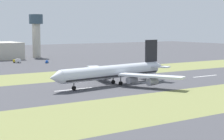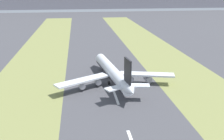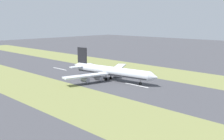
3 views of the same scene
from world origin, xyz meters
name	(u,v)px [view 3 (image 3 of 3)]	position (x,y,z in m)	size (l,w,h in m)	color
ground_plane	(114,80)	(0.00, 0.00, 0.00)	(800.00, 800.00, 0.00)	#424247
grass_median_west	(154,71)	(-45.00, 0.00, 0.00)	(40.00, 600.00, 0.01)	olive
grass_median_east	(56,94)	(45.00, 0.00, 0.00)	(40.00, 600.00, 0.01)	olive
centreline_dash_near	(60,69)	(0.00, -60.97, 0.01)	(1.20, 18.00, 0.01)	silver
centreline_dash_mid	(93,76)	(0.00, -20.97, 0.01)	(1.20, 18.00, 0.01)	silver
centreline_dash_far	(137,85)	(0.00, 19.03, 0.01)	(1.20, 18.00, 0.01)	silver
airplane_main_jet	(110,71)	(1.12, -2.86, 6.02)	(63.52, 67.12, 20.20)	silver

